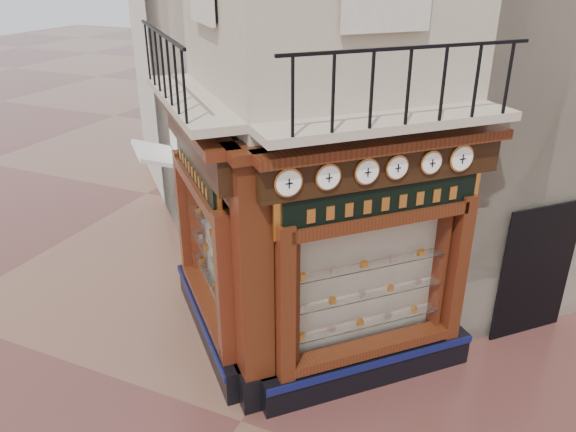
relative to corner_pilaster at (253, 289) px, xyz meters
The scene contains 14 objects.
ground 2.01m from the corner_pilaster, 90.00° to the right, with size 80.00×80.00×0.00m, color #542C27.
shopfront_left 1.77m from the corner_pilaster, 142.77° to the left, with size 2.86×2.86×3.98m.
shopfront_right 1.77m from the corner_pilaster, 37.23° to the left, with size 2.86×2.86×3.98m.
corner_pilaster is the anchor object (origin of this frame).
balcony 2.47m from the corner_pilaster, 90.00° to the left, with size 5.94×2.97×1.03m.
clock_a 1.76m from the corner_pilaster, ahead, with size 0.30×0.30×0.37m.
clock_b 1.93m from the corner_pilaster, 18.89° to the left, with size 0.28×0.28×0.35m.
clock_c 2.23m from the corner_pilaster, 28.15° to the left, with size 0.29×0.29×0.35m.
clock_d 2.53m from the corner_pilaster, 31.99° to the left, with size 0.27×0.27×0.33m.
clock_e 2.93m from the corner_pilaster, 34.78° to the left, with size 0.27×0.27×0.33m.
clock_f 3.33m from the corner_pilaster, 36.47° to the left, with size 0.31×0.31×0.38m.
awning 5.22m from the corner_pilaster, 140.93° to the left, with size 1.40×0.84×0.08m, color silver, non-canonical shape.
signboard_left 2.12m from the corner_pilaster, 145.25° to the left, with size 1.93×1.93×0.52m.
signboard_right 2.12m from the corner_pilaster, 34.75° to the left, with size 2.25×2.25×0.60m.
Camera 1 is at (3.09, -5.30, 6.07)m, focal length 35.00 mm.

